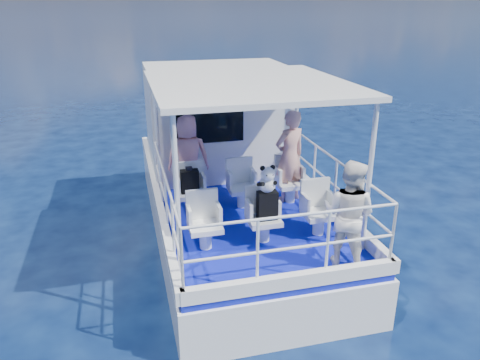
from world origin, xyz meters
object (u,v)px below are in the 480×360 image
(backpack_center, at_px, (267,205))
(panda, at_px, (267,179))
(passenger_port_fwd, at_px, (188,157))
(passenger_stbd_aft, at_px, (349,214))

(backpack_center, distance_m, panda, 0.42)
(passenger_port_fwd, bearing_deg, panda, 120.14)
(passenger_stbd_aft, xyz_separation_m, panda, (-0.88, 0.88, 0.27))
(passenger_port_fwd, height_order, panda, passenger_port_fwd)
(passenger_port_fwd, xyz_separation_m, backpack_center, (0.88, -2.03, -0.18))
(passenger_stbd_aft, relative_size, backpack_center, 3.43)
(passenger_port_fwd, distance_m, panda, 2.22)
(passenger_stbd_aft, xyz_separation_m, backpack_center, (-0.87, 0.88, -0.16))
(backpack_center, bearing_deg, passenger_stbd_aft, -45.21)
(passenger_stbd_aft, height_order, backpack_center, passenger_stbd_aft)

